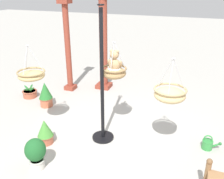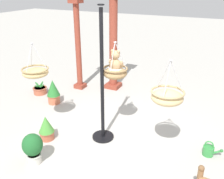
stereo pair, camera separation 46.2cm
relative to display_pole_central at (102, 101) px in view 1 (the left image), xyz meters
The scene contains 13 objects.
ground_plane 0.86m from the display_pole_central, 13.91° to the right, with size 40.00×40.00×0.00m, color #ADAAA3.
display_pole_central is the anchor object (origin of this frame).
hanging_basket_with_teddy 0.61m from the display_pole_central, 59.04° to the left, with size 0.49×0.49×0.71m.
teddy_bear 0.79m from the display_pole_central, 61.12° to the left, with size 0.30×0.26×0.44m.
hanging_basket_left_high 1.48m from the display_pole_central, 169.17° to the right, with size 0.54×0.54×0.69m.
hanging_basket_right_low 1.34m from the display_pole_central, ahead, with size 0.55×0.55×0.75m.
greenhouse_pillar_left 2.79m from the display_pole_central, 132.60° to the left, with size 0.31×0.31×2.54m.
greenhouse_pillar_right 2.73m from the display_pole_central, 111.42° to the left, with size 0.44×0.44×2.79m.
potted_plant_fern_front 2.99m from the display_pole_central, 156.60° to the left, with size 0.40×0.41×0.33m.
potted_plant_flowering_red 1.28m from the display_pole_central, 151.41° to the right, with size 0.32×0.32×0.52m.
potted_plant_tall_leafy 1.52m from the display_pole_central, 120.38° to the right, with size 0.36×0.36×0.58m.
potted_plant_bushy_green 2.15m from the display_pole_central, 156.38° to the left, with size 0.34×0.34×0.65m.
watering_can 2.19m from the display_pole_central, 10.04° to the left, with size 0.35×0.20×0.30m.
Camera 1 is at (1.49, -3.98, 2.98)m, focal length 40.19 mm.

